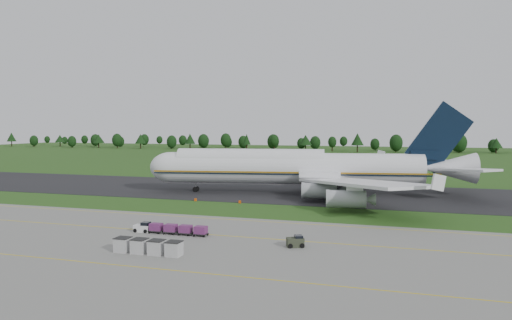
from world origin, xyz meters
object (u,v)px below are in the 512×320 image
(uld_row, at_px, (148,247))
(edge_markers, at_px, (217,201))
(aircraft, at_px, (299,168))
(baggage_train, at_px, (169,229))
(utility_cart, at_px, (295,242))

(uld_row, bearing_deg, edge_markers, 100.04)
(aircraft, bearing_deg, uld_row, -95.87)
(aircraft, xyz_separation_m, uld_row, (-6.18, -60.04, -5.19))
(aircraft, relative_size, edge_markers, 7.36)
(uld_row, bearing_deg, baggage_train, 104.22)
(uld_row, bearing_deg, utility_cart, 28.04)
(baggage_train, xyz_separation_m, utility_cart, (19.67, -2.26, -0.16))
(edge_markers, bearing_deg, aircraft, 52.96)
(baggage_train, bearing_deg, edge_markers, 98.49)
(aircraft, relative_size, uld_row, 8.53)
(uld_row, xyz_separation_m, edge_markers, (-7.43, 42.00, -0.71))
(baggage_train, distance_m, edge_markers, 31.13)
(uld_row, height_order, edge_markers, uld_row)
(baggage_train, height_order, utility_cart, baggage_train)
(aircraft, distance_m, edge_markers, 23.35)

